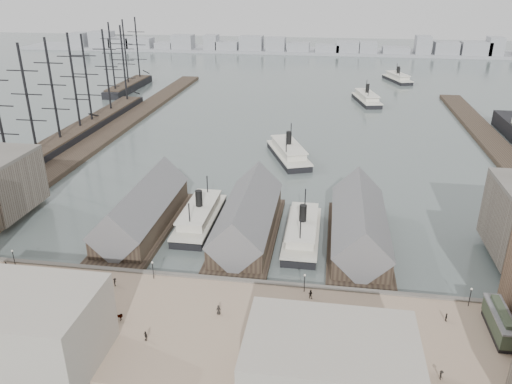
% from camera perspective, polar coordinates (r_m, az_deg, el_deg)
% --- Properties ---
extents(ground, '(900.00, 900.00, 0.00)m').
position_cam_1_polar(ground, '(106.11, -2.49, -9.37)').
color(ground, '#4A5553').
rests_on(ground, ground).
extents(quay, '(180.00, 30.00, 2.00)m').
position_cam_1_polar(quay, '(89.71, -5.04, -15.64)').
color(quay, gray).
rests_on(quay, ground).
extents(seawall, '(180.00, 1.20, 2.30)m').
position_cam_1_polar(seawall, '(101.23, -3.07, -10.39)').
color(seawall, '#59544C').
rests_on(seawall, ground).
extents(west_wharf, '(10.00, 220.00, 1.60)m').
position_cam_1_polar(west_wharf, '(213.86, -15.47, 7.19)').
color(west_wharf, '#2D231C').
rests_on(west_wharf, ground).
extents(east_wharf, '(10.00, 180.00, 1.60)m').
position_cam_1_polar(east_wharf, '(195.66, 26.21, 4.12)').
color(east_wharf, '#2D231C').
rests_on(east_wharf, ground).
extents(ferry_shed_west, '(14.00, 42.00, 12.60)m').
position_cam_1_polar(ferry_shed_west, '(124.90, -12.82, -2.22)').
color(ferry_shed_west, '#2D231C').
rests_on(ferry_shed_west, ground).
extents(ferry_shed_center, '(14.00, 42.00, 12.60)m').
position_cam_1_polar(ferry_shed_center, '(118.27, -0.97, -3.10)').
color(ferry_shed_center, '#2D231C').
rests_on(ferry_shed_center, ground).
extents(ferry_shed_east, '(14.00, 42.00, 12.60)m').
position_cam_1_polar(ferry_shed_east, '(117.16, 11.70, -3.89)').
color(ferry_shed_east, '#2D231C').
rests_on(ferry_shed_east, ground).
extents(street_bldg_center, '(24.00, 16.00, 10.00)m').
position_cam_1_polar(street_bldg_center, '(74.92, 8.42, -19.16)').
color(street_bldg_center, gray).
rests_on(street_bldg_center, quay).
extents(street_bldg_west, '(30.00, 16.00, 12.00)m').
position_cam_1_polar(street_bldg_west, '(88.41, -27.03, -13.52)').
color(street_bldg_west, gray).
rests_on(street_bldg_west, quay).
extents(lamp_post_far_w, '(0.44, 0.44, 3.92)m').
position_cam_1_polar(lamp_post_far_w, '(114.95, -26.01, -6.48)').
color(lamp_post_far_w, black).
rests_on(lamp_post_far_w, quay).
extents(lamp_post_near_w, '(0.44, 0.44, 3.92)m').
position_cam_1_polar(lamp_post_near_w, '(101.65, -11.73, -8.36)').
color(lamp_post_near_w, black).
rests_on(lamp_post_near_w, quay).
extents(lamp_post_near_e, '(0.44, 0.44, 3.92)m').
position_cam_1_polar(lamp_post_near_e, '(96.18, 5.58, -9.93)').
color(lamp_post_near_e, black).
rests_on(lamp_post_near_e, quay).
extents(lamp_post_far_e, '(0.44, 0.44, 3.92)m').
position_cam_1_polar(lamp_post_far_e, '(99.85, 23.33, -10.62)').
color(lamp_post_far_e, black).
rests_on(lamp_post_far_e, quay).
extents(far_shore, '(500.00, 40.00, 15.72)m').
position_cam_1_polar(far_shore, '(425.44, 6.19, 16.02)').
color(far_shore, gray).
rests_on(far_shore, ground).
extents(ferry_docked_west, '(8.11, 27.04, 9.66)m').
position_cam_1_polar(ferry_docked_west, '(125.98, -6.45, -2.72)').
color(ferry_docked_west, black).
rests_on(ferry_docked_west, ground).
extents(ferry_docked_east, '(7.96, 26.52, 9.47)m').
position_cam_1_polar(ferry_docked_east, '(118.48, 5.31, -4.47)').
color(ferry_docked_east, black).
rests_on(ferry_docked_east, ground).
extents(ferry_open_near, '(18.21, 29.88, 10.25)m').
position_cam_1_polar(ferry_open_near, '(170.97, 3.73, 4.57)').
color(ferry_open_near, black).
rests_on(ferry_open_near, ground).
extents(ferry_open_mid, '(14.29, 28.78, 9.87)m').
position_cam_1_polar(ferry_open_mid, '(256.44, 12.53, 10.43)').
color(ferry_open_mid, black).
rests_on(ferry_open_mid, ground).
extents(ferry_open_far, '(16.29, 27.45, 9.40)m').
position_cam_1_polar(ferry_open_far, '(315.40, 15.86, 12.44)').
color(ferry_open_far, black).
rests_on(ferry_open_far, ground).
extents(sailing_ship_near, '(9.49, 65.39, 39.02)m').
position_cam_1_polar(sailing_ship_near, '(187.64, -22.50, 4.68)').
color(sailing_ship_near, black).
rests_on(sailing_ship_near, ground).
extents(sailing_ship_mid, '(9.15, 52.85, 37.61)m').
position_cam_1_polar(sailing_ship_mid, '(231.39, -16.19, 8.79)').
color(sailing_ship_mid, black).
rests_on(sailing_ship_mid, ground).
extents(sailing_ship_far, '(9.00, 50.02, 37.02)m').
position_cam_1_polar(sailing_ship_far, '(289.20, -14.35, 11.76)').
color(sailing_ship_far, black).
rests_on(sailing_ship_far, ground).
extents(tram, '(3.03, 11.44, 4.06)m').
position_cam_1_polar(tram, '(95.48, 26.07, -13.29)').
color(tram, black).
rests_on(tram, quay).
extents(horse_cart_left, '(4.78, 1.89, 1.68)m').
position_cam_1_polar(horse_cart_left, '(100.08, -21.43, -11.48)').
color(horse_cart_left, black).
rests_on(horse_cart_left, quay).
extents(horse_cart_center, '(4.98, 2.08, 1.59)m').
position_cam_1_polar(horse_cart_center, '(93.23, -15.92, -13.48)').
color(horse_cart_center, black).
rests_on(horse_cart_center, quay).
extents(horse_cart_right, '(4.74, 2.93, 1.44)m').
position_cam_1_polar(horse_cart_right, '(87.03, 9.20, -15.84)').
color(horse_cart_right, black).
rests_on(horse_cart_right, quay).
extents(pedestrian_0, '(0.70, 0.59, 1.63)m').
position_cam_1_polar(pedestrian_0, '(115.64, -26.64, -7.51)').
color(pedestrian_0, black).
rests_on(pedestrian_0, quay).
extents(pedestrian_2, '(0.80, 1.18, 1.70)m').
position_cam_1_polar(pedestrian_2, '(102.15, -15.81, -9.88)').
color(pedestrian_2, black).
rests_on(pedestrian_2, quay).
extents(pedestrian_3, '(1.10, 0.97, 1.78)m').
position_cam_1_polar(pedestrian_3, '(87.56, -12.50, -15.75)').
color(pedestrian_3, black).
rests_on(pedestrian_3, quay).
extents(pedestrian_4, '(0.98, 0.74, 1.82)m').
position_cam_1_polar(pedestrian_4, '(91.35, -4.30, -13.28)').
color(pedestrian_4, black).
rests_on(pedestrian_4, quay).
extents(pedestrian_5, '(0.81, 0.78, 1.79)m').
position_cam_1_polar(pedestrian_5, '(85.42, 2.37, -16.25)').
color(pedestrian_5, black).
rests_on(pedestrian_5, quay).
extents(pedestrian_6, '(1.02, 0.90, 1.79)m').
position_cam_1_polar(pedestrian_6, '(95.59, 6.24, -11.51)').
color(pedestrian_6, black).
rests_on(pedestrian_6, quay).
extents(pedestrian_7, '(0.67, 1.08, 1.60)m').
position_cam_1_polar(pedestrian_7, '(83.83, 20.41, -19.02)').
color(pedestrian_7, black).
rests_on(pedestrian_7, quay).
extents(pedestrian_8, '(0.49, 0.97, 1.60)m').
position_cam_1_polar(pedestrian_8, '(95.56, 20.92, -13.23)').
color(pedestrian_8, black).
rests_on(pedestrian_8, quay).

